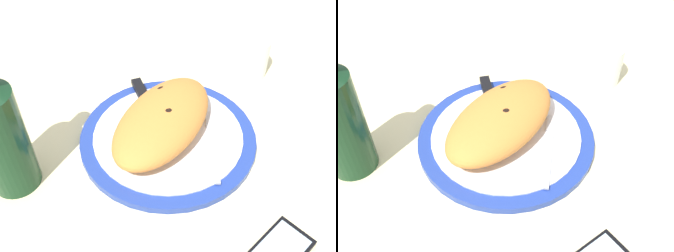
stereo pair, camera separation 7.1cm
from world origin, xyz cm
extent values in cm
cube|color=beige|center=(0.00, 0.00, -1.50)|extent=(150.00, 150.00, 3.00)
cylinder|color=#233D99|center=(0.00, 0.00, 0.68)|extent=(32.28, 32.28, 1.37)
cylinder|color=white|center=(0.00, 0.00, 1.52)|extent=(27.42, 27.42, 0.30)
ellipsoid|color=orange|center=(0.39, 0.97, 4.90)|extent=(28.38, 20.60, 6.47)
ellipsoid|color=black|center=(5.74, 2.40, 7.16)|extent=(2.35, 2.23, 0.66)
ellipsoid|color=black|center=(-0.60, 0.11, 7.61)|extent=(3.66, 3.59, 1.02)
cube|color=silver|center=(-3.32, -8.93, 1.87)|extent=(13.19, 3.29, 0.40)
cube|color=silver|center=(5.16, -7.36, 1.87)|extent=(4.33, 2.89, 0.40)
cube|color=silver|center=(0.20, 1.47, 1.87)|extent=(11.21, 7.64, 0.40)
cube|color=black|center=(9.44, 7.05, 2.27)|extent=(9.13, 6.60, 1.20)
cylinder|color=silver|center=(24.11, -13.80, 4.25)|extent=(7.41, 7.41, 8.50)
cylinder|color=silver|center=(24.11, -13.80, 2.70)|extent=(6.81, 6.81, 4.99)
cylinder|color=#14381E|center=(-13.96, 23.12, 9.36)|extent=(7.93, 7.93, 18.72)
camera|label=1|loc=(-49.53, -9.52, 53.06)|focal=42.02mm
camera|label=2|loc=(-47.72, -16.33, 53.06)|focal=42.02mm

